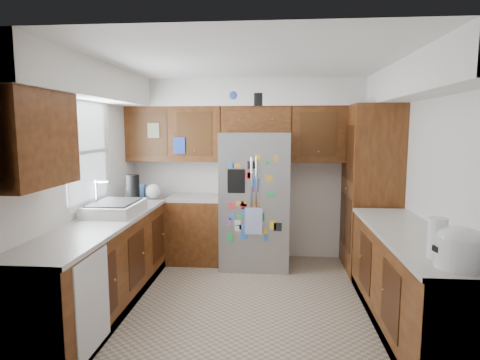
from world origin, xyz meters
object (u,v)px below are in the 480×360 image
Objects in this scene: rice_cooker at (460,247)px; paper_towel at (437,238)px; fridge at (255,200)px; pantry at (370,189)px.

rice_cooker is 0.20m from paper_towel.
rice_cooker is at bearing -68.97° from paper_towel.
fridge is 2.99m from rice_cooker.
pantry is at bearing 89.99° from rice_cooker.
rice_cooker is (1.50, -2.58, 0.17)m from fridge.
fridge reaches higher than rice_cooker.
pantry is at bearing -2.05° from fridge.
paper_towel is (1.43, -2.39, 0.17)m from fridge.
paper_towel reaches higher than rice_cooker.
fridge is 6.05× the size of paper_towel.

